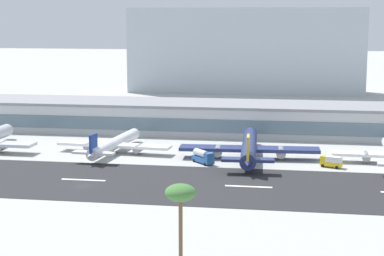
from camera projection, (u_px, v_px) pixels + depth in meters
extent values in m
plane|color=#A8A8A3|center=(83.00, 186.00, 168.55)|extent=(1400.00, 1400.00, 0.00)
cube|color=#262628|center=(90.00, 180.00, 174.28)|extent=(800.00, 40.09, 0.08)
cube|color=white|center=(83.00, 180.00, 174.59)|extent=(12.00, 1.20, 0.01)
cube|color=white|center=(249.00, 186.00, 167.72)|extent=(12.00, 1.20, 0.01)
cube|color=#B7BABC|center=(200.00, 118.00, 246.88)|extent=(193.69, 26.66, 10.17)
cube|color=slate|center=(195.00, 126.00, 233.85)|extent=(187.88, 0.30, 4.58)
cube|color=gray|center=(200.00, 104.00, 245.96)|extent=(195.62, 26.92, 1.00)
cube|color=#A8B2BC|center=(246.00, 50.00, 374.21)|extent=(131.30, 28.14, 47.42)
sphere|color=silver|center=(7.00, 130.00, 232.19)|extent=(4.10, 4.10, 4.10)
cylinder|color=gray|center=(1.00, 146.00, 209.06)|extent=(2.92, 6.10, 2.81)
cylinder|color=white|center=(115.00, 143.00, 209.94)|extent=(7.20, 37.20, 3.70)
sphere|color=white|center=(134.00, 134.00, 227.59)|extent=(3.52, 3.52, 3.52)
cone|color=white|center=(92.00, 155.00, 192.28)|extent=(3.95, 6.95, 3.33)
cube|color=white|center=(114.00, 145.00, 209.29)|extent=(37.18, 9.03, 0.81)
cylinder|color=gray|center=(139.00, 148.00, 207.33)|extent=(2.89, 5.39, 2.41)
cylinder|color=gray|center=(90.00, 146.00, 211.46)|extent=(2.89, 5.39, 2.41)
cube|color=white|center=(94.00, 153.00, 193.63)|extent=(12.75, 4.23, 0.65)
cube|color=navy|center=(93.00, 144.00, 193.20)|extent=(1.06, 5.03, 5.92)
cylinder|color=black|center=(113.00, 152.00, 208.56)|extent=(0.67, 0.67, 1.02)
cylinder|color=navy|center=(249.00, 147.00, 201.23)|extent=(7.04, 45.15, 4.50)
sphere|color=navy|center=(250.00, 134.00, 223.29)|extent=(4.27, 4.27, 4.27)
cone|color=navy|center=(248.00, 163.00, 179.18)|extent=(4.50, 8.31, 4.05)
cube|color=navy|center=(249.00, 149.00, 200.43)|extent=(42.59, 9.13, 0.99)
cylinder|color=gray|center=(281.00, 152.00, 199.59)|extent=(3.28, 6.45, 2.92)
cylinder|color=gray|center=(218.00, 151.00, 201.53)|extent=(3.28, 6.45, 2.92)
cube|color=navy|center=(248.00, 160.00, 180.87)|extent=(14.56, 4.52, 0.79)
cube|color=gold|center=(248.00, 149.00, 180.35)|extent=(1.06, 6.10, 7.20)
cylinder|color=black|center=(249.00, 158.00, 199.50)|extent=(0.81, 0.81, 1.24)
cylinder|color=gray|center=(366.00, 156.00, 195.30)|extent=(2.59, 5.32, 2.44)
cube|color=#23569E|center=(203.00, 160.00, 194.34)|extent=(7.53, 8.13, 1.40)
cylinder|color=silver|center=(201.00, 153.00, 194.91)|extent=(5.37, 5.74, 2.10)
cube|color=#23569E|center=(209.00, 156.00, 191.37)|extent=(3.14, 3.11, 1.80)
cylinder|color=black|center=(205.00, 164.00, 191.29)|extent=(0.80, 0.86, 0.90)
cylinder|color=black|center=(212.00, 163.00, 192.63)|extent=(0.80, 0.86, 0.90)
cylinder|color=black|center=(194.00, 161.00, 196.28)|extent=(0.80, 0.86, 0.90)
cylinder|color=black|center=(201.00, 160.00, 197.63)|extent=(0.80, 0.86, 0.90)
cube|color=gold|center=(331.00, 164.00, 189.16)|extent=(6.46, 4.57, 1.20)
cube|color=silver|center=(334.00, 159.00, 188.55)|extent=(4.88, 3.82, 1.60)
cube|color=gold|center=(324.00, 158.00, 190.08)|extent=(2.41, 2.69, 1.50)
cylinder|color=black|center=(326.00, 164.00, 191.37)|extent=(0.94, 0.61, 0.90)
cylinder|color=black|center=(323.00, 166.00, 189.37)|extent=(0.94, 0.61, 0.90)
cylinder|color=black|center=(340.00, 166.00, 189.15)|extent=(0.94, 0.61, 0.90)
cylinder|color=black|center=(337.00, 168.00, 187.15)|extent=(0.94, 0.61, 0.90)
cylinder|color=brown|center=(181.00, 232.00, 111.61)|extent=(0.68, 0.68, 13.58)
ellipsoid|color=#427538|center=(181.00, 193.00, 110.48)|extent=(5.28, 5.28, 2.91)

